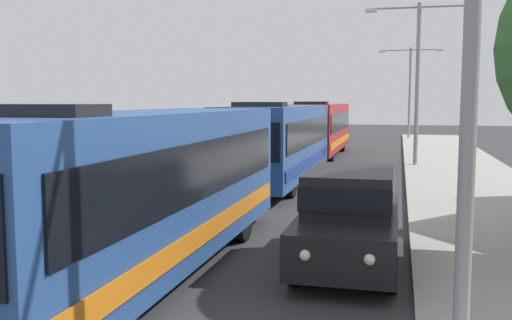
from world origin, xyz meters
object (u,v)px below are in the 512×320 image
Objects in this scene: bus_lead at (142,185)px; streetlamp_mid at (418,67)px; bus_middle at (319,127)px; white_suv at (350,214)px; streetlamp_far at (410,83)px; bus_second_in_line at (279,140)px.

streetlamp_mid is (5.40, 19.16, 3.18)m from bus_lead.
bus_middle reaches higher than white_suv.
streetlamp_far is at bearing 72.00° from bus_middle.
streetlamp_far is (5.40, 16.61, 3.09)m from bus_middle.
white_suv is at bearing -80.72° from bus_middle.
streetlamp_mid is at bearing 74.27° from bus_lead.
bus_lead is 4.06m from white_suv.
bus_second_in_line is 1.43× the size of streetlamp_far.
bus_middle is 17.74m from streetlamp_far.
streetlamp_far is at bearing 82.46° from bus_lead.
bus_second_in_line is 9.20m from streetlamp_mid.
bus_second_in_line is 11.74m from bus_middle.
bus_lead is at bearing -90.00° from bus_middle.
bus_lead is at bearing -157.34° from white_suv.
bus_second_in_line is 2.29× the size of white_suv.
bus_second_in_line is at bearing -100.78° from streetlamp_far.
streetlamp_mid reaches higher than streetlamp_far.
bus_lead and bus_second_in_line have the same top height.
streetlamp_mid is (1.70, 17.62, 3.84)m from white_suv.
bus_second_in_line is at bearing 90.00° from bus_lead.
bus_lead is 12.43m from bus_second_in_line.
bus_middle is at bearing 99.28° from white_suv.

